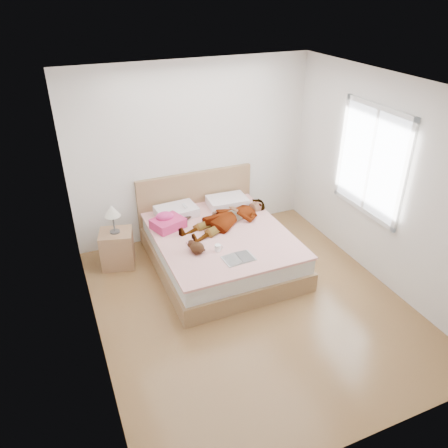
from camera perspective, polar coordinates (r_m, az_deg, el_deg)
name	(u,v)px	position (r m, az deg, el deg)	size (l,w,h in m)	color
ground	(251,305)	(5.48, 3.53, -10.46)	(4.00, 4.00, 0.00)	#54331A
woman	(228,215)	(6.10, 0.50, 1.12)	(0.56, 1.48, 0.20)	silver
hair	(179,213)	(6.34, -5.86, 1.41)	(0.39, 0.48, 0.07)	black
phone	(185,206)	(6.25, -5.17, 2.38)	(0.04, 0.09, 0.01)	silver
room_shell	(371,161)	(5.84, 18.64, 7.76)	(4.00, 4.00, 4.00)	white
bed	(219,245)	(6.08, -0.68, -2.70)	(1.80, 2.08, 1.00)	olive
towel	(167,222)	(6.03, -7.42, 0.30)	(0.50, 0.45, 0.22)	#D93B6A
magazine	(239,258)	(5.36, 1.91, -4.50)	(0.39, 0.27, 0.02)	silver
coffee_mug	(218,248)	(5.49, -0.80, -3.12)	(0.11, 0.09, 0.09)	white
plush_toy	(196,247)	(5.45, -3.66, -3.03)	(0.23, 0.28, 0.14)	black
nightstand	(117,246)	(6.16, -13.81, -2.81)	(0.51, 0.48, 0.93)	olive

